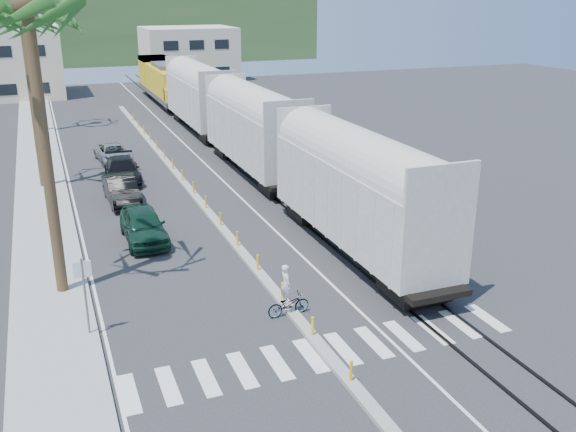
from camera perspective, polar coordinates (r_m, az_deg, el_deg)
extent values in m
plane|color=#28282B|center=(23.81, 1.22, -9.72)|extent=(140.00, 140.00, 0.00)
cube|color=gray|center=(45.69, -21.18, 3.45)|extent=(3.00, 90.00, 0.15)
cube|color=black|center=(50.13, -6.51, 5.92)|extent=(0.12, 100.00, 0.06)
cube|color=black|center=(50.50, -4.92, 6.07)|extent=(0.12, 100.00, 0.06)
cube|color=gray|center=(41.64, -9.33, 3.07)|extent=(0.45, 60.00, 0.15)
cylinder|color=yellow|center=(20.44, 5.63, -13.53)|extent=(0.10, 0.10, 0.70)
cylinder|color=yellow|center=(22.76, 2.20, -9.75)|extent=(0.10, 0.10, 0.70)
cylinder|color=yellow|center=(25.23, -0.51, -6.67)|extent=(0.10, 0.10, 0.70)
cylinder|color=yellow|center=(27.80, -2.71, -4.13)|extent=(0.10, 0.10, 0.70)
cylinder|color=yellow|center=(30.45, -4.52, -2.03)|extent=(0.10, 0.10, 0.70)
cylinder|color=yellow|center=(33.16, -6.03, -0.26)|extent=(0.10, 0.10, 0.70)
cylinder|color=yellow|center=(35.91, -7.31, 1.24)|extent=(0.10, 0.10, 0.70)
cylinder|color=yellow|center=(38.70, -8.41, 2.52)|extent=(0.10, 0.10, 0.70)
cylinder|color=yellow|center=(41.52, -9.36, 3.63)|extent=(0.10, 0.10, 0.70)
cylinder|color=yellow|center=(44.37, -10.20, 4.59)|extent=(0.10, 0.10, 0.70)
cylinder|color=yellow|center=(47.23, -10.93, 5.44)|extent=(0.10, 0.10, 0.70)
cylinder|color=yellow|center=(50.11, -11.58, 6.19)|extent=(0.10, 0.10, 0.70)
cylinder|color=yellow|center=(53.00, -12.16, 6.86)|extent=(0.10, 0.10, 0.70)
cylinder|color=yellow|center=(55.91, -12.69, 7.46)|extent=(0.10, 0.10, 0.70)
cylinder|color=yellow|center=(58.82, -13.16, 8.00)|extent=(0.10, 0.10, 0.70)
cylinder|color=yellow|center=(61.74, -13.59, 8.49)|extent=(0.10, 0.10, 0.70)
cube|color=silver|center=(22.22, 3.23, -12.03)|extent=(14.00, 2.20, 0.01)
cube|color=silver|center=(45.72, -19.05, 3.62)|extent=(0.12, 90.00, 0.01)
cube|color=silver|center=(46.89, -7.65, 4.90)|extent=(0.12, 90.00, 0.01)
cube|color=#ADAC9E|center=(29.29, 6.22, 1.61)|extent=(3.00, 12.88, 3.40)
cylinder|color=#ADAC9E|center=(28.82, 6.34, 4.83)|extent=(2.90, 12.58, 2.90)
cube|color=black|center=(30.03, 6.07, -2.39)|extent=(2.60, 12.88, 1.00)
cube|color=#ADAC9E|center=(42.71, -3.06, 7.34)|extent=(3.00, 12.88, 3.40)
cylinder|color=#ADAC9E|center=(42.39, -3.10, 9.59)|extent=(2.90, 12.58, 2.90)
cube|color=black|center=(43.22, -3.01, 4.48)|extent=(2.60, 12.88, 1.00)
cube|color=#ADAC9E|center=(56.92, -7.89, 10.21)|extent=(3.00, 12.88, 3.40)
cylinder|color=#ADAC9E|center=(56.68, -7.97, 11.90)|extent=(2.90, 12.58, 2.90)
cube|color=black|center=(57.31, -7.79, 8.04)|extent=(2.60, 12.88, 1.00)
cube|color=#4C4C4F|center=(72.66, -10.89, 10.68)|extent=(3.00, 17.00, 0.50)
cube|color=gold|center=(71.47, -10.81, 11.81)|extent=(2.70, 12.24, 2.60)
cube|color=gold|center=(78.07, -11.80, 12.58)|extent=(3.00, 3.74, 3.20)
cube|color=black|center=(72.75, -10.86, 10.22)|extent=(2.60, 13.60, 0.90)
cylinder|color=brown|center=(25.93, -20.68, 4.56)|extent=(0.44, 0.44, 11.00)
sphere|color=#22561B|center=(25.22, -22.25, 17.05)|extent=(3.20, 3.20, 3.20)
cylinder|color=brown|center=(41.73, -21.64, 8.95)|extent=(0.44, 0.44, 10.00)
sphere|color=#22561B|center=(41.24, -22.55, 15.98)|extent=(3.20, 3.20, 3.20)
cylinder|color=brown|center=(59.48, -21.69, 12.66)|extent=(0.44, 0.44, 12.00)
cylinder|color=slate|center=(23.49, -17.55, -7.00)|extent=(0.08, 0.08, 3.00)
cube|color=silver|center=(23.04, -17.82, -4.54)|extent=(0.60, 0.04, 0.60)
cube|color=beige|center=(81.62, -23.83, 12.44)|extent=(12.00, 10.00, 8.00)
cube|color=beige|center=(91.78, -8.83, 14.08)|extent=(12.00, 10.00, 7.00)
cube|color=#385628|center=(119.61, -18.08, 15.77)|extent=(80.00, 20.00, 12.00)
imported|color=#113323|center=(31.97, -12.73, -0.80)|extent=(1.96, 4.80, 1.63)
imported|color=black|center=(38.15, -14.59, 2.27)|extent=(1.92, 4.78, 1.54)
imported|color=black|center=(42.42, -14.52, 3.95)|extent=(2.69, 5.41, 1.50)
imported|color=#9FA1A4|center=(47.71, -15.27, 5.41)|extent=(2.93, 4.91, 1.26)
imported|color=#9EA0A5|center=(24.33, 0.04, -7.87)|extent=(0.80, 1.75, 0.88)
imported|color=silver|center=(23.91, -0.19, -6.04)|extent=(0.60, 0.44, 1.53)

